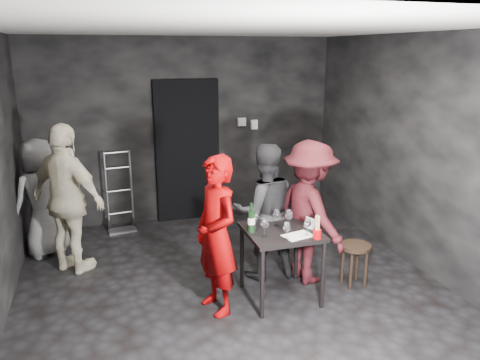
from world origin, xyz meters
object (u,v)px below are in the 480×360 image
object	(u,v)px
hand_truck	(121,215)
man_maroon	(309,209)
bystander_cream	(67,188)
bystander_grey	(42,198)
stool	(355,253)
woman_black	(264,210)
tasting_table	(281,239)
breadstick_cup	(317,227)
server_red	(216,232)
wine_bottle	(251,221)

from	to	relation	value
hand_truck	man_maroon	world-z (taller)	man_maroon
bystander_cream	bystander_grey	world-z (taller)	bystander_cream
stool	woman_black	size ratio (longest dim) A/B	0.30
tasting_table	bystander_cream	bearing A→B (deg)	147.90
man_maroon	breadstick_cup	world-z (taller)	man_maroon
man_maroon	server_red	bearing A→B (deg)	92.91
stool	bystander_cream	world-z (taller)	bystander_cream
bystander_cream	bystander_grey	size ratio (longest dim) A/B	1.36
stool	wine_bottle	distance (m)	1.29
hand_truck	stool	bearing A→B (deg)	-51.70
man_maroon	bystander_cream	bearing A→B (deg)	55.20
stool	hand_truck	bearing A→B (deg)	133.63
woman_black	bystander_cream	world-z (taller)	bystander_cream
woman_black	wine_bottle	distance (m)	0.58
hand_truck	bystander_cream	xyz separation A→B (m)	(-0.61, -1.17, 0.80)
hand_truck	breadstick_cup	world-z (taller)	hand_truck
man_maroon	breadstick_cup	bearing A→B (deg)	148.83
bystander_cream	wine_bottle	size ratio (longest dim) A/B	6.65
server_red	wine_bottle	bearing A→B (deg)	85.60
server_red	wine_bottle	distance (m)	0.39
man_maroon	breadstick_cup	distance (m)	0.61
bystander_grey	wine_bottle	bearing A→B (deg)	102.36
woman_black	bystander_grey	distance (m)	2.77
wine_bottle	bystander_cream	bearing A→B (deg)	144.52
hand_truck	bystander_grey	size ratio (longest dim) A/B	0.78
bystander_cream	wine_bottle	world-z (taller)	bystander_cream
hand_truck	stool	size ratio (longest dim) A/B	2.44
server_red	bystander_cream	distance (m)	1.93
hand_truck	tasting_table	distance (m)	2.90
hand_truck	server_red	distance (m)	2.69
stool	bystander_cream	bearing A→B (deg)	156.46
hand_truck	tasting_table	bearing A→B (deg)	-64.70
man_maroon	bystander_cream	distance (m)	2.72
tasting_table	breadstick_cup	size ratio (longest dim) A/B	3.02
tasting_table	breadstick_cup	bearing A→B (deg)	-51.02
stool	woman_black	distance (m)	1.09
stool	wine_bottle	bearing A→B (deg)	178.62
bystander_grey	breadstick_cup	distance (m)	3.44
man_maroon	wine_bottle	distance (m)	0.79
stool	bystander_grey	xyz separation A→B (m)	(-3.29, 1.88, 0.37)
tasting_table	woman_black	world-z (taller)	woman_black
tasting_table	woman_black	bearing A→B (deg)	89.65
bystander_grey	breadstick_cup	bearing A→B (deg)	104.13
hand_truck	bystander_grey	xyz separation A→B (m)	(-0.95, -0.58, 0.53)
bystander_grey	breadstick_cup	world-z (taller)	bystander_grey
hand_truck	bystander_grey	world-z (taller)	bystander_grey
stool	breadstick_cup	size ratio (longest dim) A/B	1.89
server_red	breadstick_cup	world-z (taller)	server_red
tasting_table	man_maroon	size ratio (longest dim) A/B	0.45
stool	wine_bottle	size ratio (longest dim) A/B	1.55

